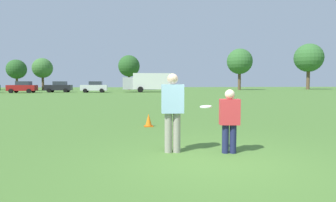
% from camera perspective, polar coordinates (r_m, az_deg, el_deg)
% --- Properties ---
extents(ground_plane, '(192.91, 192.91, 0.00)m').
position_cam_1_polar(ground_plane, '(6.10, 9.47, -11.63)').
color(ground_plane, '#47702D').
extents(player_thrower, '(0.52, 0.32, 1.81)m').
position_cam_1_polar(player_thrower, '(6.53, 0.92, -1.44)').
color(player_thrower, gray).
rests_on(player_thrower, ground).
extents(player_defender, '(0.48, 0.33, 1.45)m').
position_cam_1_polar(player_defender, '(6.63, 12.16, -3.31)').
color(player_defender, '#1E234C').
rests_on(player_defender, ground).
extents(frisbee, '(0.27, 0.27, 0.06)m').
position_cam_1_polar(frisbee, '(6.69, 7.57, -1.12)').
color(frisbee, white).
extents(traffic_cone, '(0.32, 0.32, 0.48)m').
position_cam_1_polar(traffic_cone, '(10.50, -3.89, -3.86)').
color(traffic_cone, '#D8590C').
rests_on(traffic_cone, ground).
extents(parked_car_mid_left, '(4.23, 2.26, 1.82)m').
position_cam_1_polar(parked_car_mid_left, '(50.36, -27.01, 2.51)').
color(parked_car_mid_left, maroon).
rests_on(parked_car_mid_left, ground).
extents(parked_car_center, '(4.23, 2.26, 1.82)m').
position_cam_1_polar(parked_car_center, '(51.08, -20.92, 2.68)').
color(parked_car_center, black).
rests_on(parked_car_center, ground).
extents(parked_car_mid_right, '(4.23, 2.26, 1.82)m').
position_cam_1_polar(parked_car_mid_right, '(48.33, -14.45, 2.76)').
color(parked_car_mid_right, silver).
rests_on(parked_car_mid_right, ground).
extents(box_truck, '(8.53, 3.10, 3.18)m').
position_cam_1_polar(box_truck, '(48.67, -3.70, 3.85)').
color(box_truck, white).
rests_on(box_truck, ground).
extents(tree_center_elm, '(3.76, 3.76, 6.11)m').
position_cam_1_polar(tree_center_elm, '(63.30, -27.97, 5.60)').
color(tree_center_elm, brown).
rests_on(tree_center_elm, ground).
extents(tree_east_birch, '(4.15, 4.15, 6.74)m').
position_cam_1_polar(tree_east_birch, '(65.75, -23.75, 6.02)').
color(tree_east_birch, brown).
rests_on(tree_east_birch, ground).
extents(tree_east_oak, '(4.62, 4.62, 7.51)m').
position_cam_1_polar(tree_east_oak, '(62.57, -7.79, 6.91)').
color(tree_east_oak, brown).
rests_on(tree_east_oak, ground).
extents(tree_far_east_pine, '(5.56, 5.56, 9.04)m').
position_cam_1_polar(tree_far_east_pine, '(64.99, 14.10, 7.64)').
color(tree_far_east_pine, brown).
rests_on(tree_far_east_pine, ground).
extents(tree_far_west_pine, '(6.63, 6.63, 10.77)m').
position_cam_1_polar(tree_far_west_pine, '(75.69, 26.26, 7.70)').
color(tree_far_west_pine, brown).
rests_on(tree_far_west_pine, ground).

